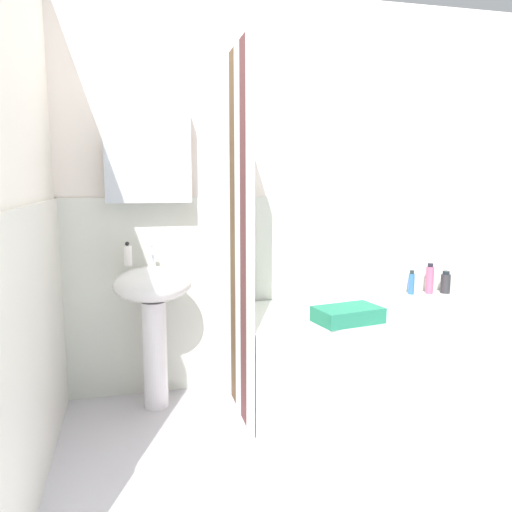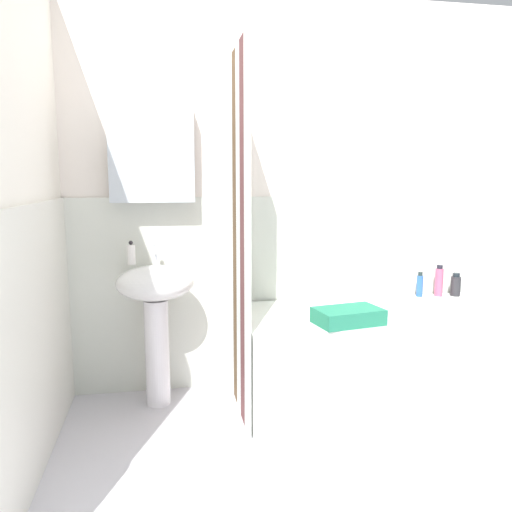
{
  "view_description": "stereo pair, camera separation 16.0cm",
  "coord_description": "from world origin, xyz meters",
  "px_view_note": "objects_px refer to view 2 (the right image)",
  "views": [
    {
      "loc": [
        -1.13,
        -1.8,
        1.31
      ],
      "look_at": [
        -0.49,
        0.8,
        0.9
      ],
      "focal_mm": 35.46,
      "sensor_mm": 36.0,
      "label": 1
    },
    {
      "loc": [
        -0.97,
        -1.83,
        1.31
      ],
      "look_at": [
        -0.49,
        0.8,
        0.9
      ],
      "focal_mm": 35.46,
      "sensor_mm": 36.0,
      "label": 2
    }
  ],
  "objects_px": {
    "soap_dispenser": "(131,254)",
    "shampoo_bottle": "(456,285)",
    "conditioner_bottle": "(420,285)",
    "body_wash_bottle": "(439,281)",
    "towel_folded": "(348,316)",
    "sink": "(156,304)",
    "bathtub": "(373,355)"
  },
  "relations": [
    {
      "from": "soap_dispenser",
      "to": "shampoo_bottle",
      "type": "bearing_deg",
      "value": 1.05
    },
    {
      "from": "soap_dispenser",
      "to": "conditioner_bottle",
      "type": "height_order",
      "value": "soap_dispenser"
    },
    {
      "from": "shampoo_bottle",
      "to": "body_wash_bottle",
      "type": "bearing_deg",
      "value": 173.28
    },
    {
      "from": "towel_folded",
      "to": "conditioner_bottle",
      "type": "bearing_deg",
      "value": 36.95
    },
    {
      "from": "soap_dispenser",
      "to": "body_wash_bottle",
      "type": "relative_size",
      "value": 0.66
    },
    {
      "from": "conditioner_bottle",
      "to": "sink",
      "type": "bearing_deg",
      "value": -175.55
    },
    {
      "from": "sink",
      "to": "bathtub",
      "type": "bearing_deg",
      "value": -7.21
    },
    {
      "from": "body_wash_bottle",
      "to": "conditioner_bottle",
      "type": "xyz_separation_m",
      "value": [
        -0.13,
        0.01,
        -0.02
      ]
    },
    {
      "from": "sink",
      "to": "body_wash_bottle",
      "type": "bearing_deg",
      "value": 3.83
    },
    {
      "from": "soap_dispenser",
      "to": "conditioner_bottle",
      "type": "bearing_deg",
      "value": 1.91
    },
    {
      "from": "shampoo_bottle",
      "to": "conditioner_bottle",
      "type": "distance_m",
      "value": 0.24
    },
    {
      "from": "sink",
      "to": "body_wash_bottle",
      "type": "distance_m",
      "value": 1.83
    },
    {
      "from": "body_wash_bottle",
      "to": "conditioner_bottle",
      "type": "bearing_deg",
      "value": 175.69
    },
    {
      "from": "soap_dispenser",
      "to": "bathtub",
      "type": "height_order",
      "value": "soap_dispenser"
    },
    {
      "from": "sink",
      "to": "towel_folded",
      "type": "height_order",
      "value": "sink"
    },
    {
      "from": "shampoo_bottle",
      "to": "towel_folded",
      "type": "xyz_separation_m",
      "value": [
        -0.93,
        -0.49,
        -0.03
      ]
    },
    {
      "from": "conditioner_bottle",
      "to": "bathtub",
      "type": "bearing_deg",
      "value": -146.52
    },
    {
      "from": "sink",
      "to": "towel_folded",
      "type": "distance_m",
      "value": 1.08
    },
    {
      "from": "conditioner_bottle",
      "to": "towel_folded",
      "type": "bearing_deg",
      "value": -143.05
    },
    {
      "from": "shampoo_bottle",
      "to": "body_wash_bottle",
      "type": "distance_m",
      "value": 0.12
    },
    {
      "from": "shampoo_bottle",
      "to": "towel_folded",
      "type": "distance_m",
      "value": 1.05
    },
    {
      "from": "conditioner_bottle",
      "to": "towel_folded",
      "type": "relative_size",
      "value": 0.47
    },
    {
      "from": "sink",
      "to": "towel_folded",
      "type": "xyz_separation_m",
      "value": [
        1.01,
        -0.39,
        -0.02
      ]
    },
    {
      "from": "shampoo_bottle",
      "to": "body_wash_bottle",
      "type": "xyz_separation_m",
      "value": [
        -0.11,
        0.01,
        0.03
      ]
    },
    {
      "from": "body_wash_bottle",
      "to": "conditioner_bottle",
      "type": "distance_m",
      "value": 0.13
    },
    {
      "from": "towel_folded",
      "to": "sink",
      "type": "bearing_deg",
      "value": 159.13
    },
    {
      "from": "soap_dispenser",
      "to": "conditioner_bottle",
      "type": "relative_size",
      "value": 0.84
    },
    {
      "from": "sink",
      "to": "bathtub",
      "type": "distance_m",
      "value": 1.31
    },
    {
      "from": "sink",
      "to": "body_wash_bottle",
      "type": "xyz_separation_m",
      "value": [
        1.83,
        0.12,
        0.04
      ]
    },
    {
      "from": "bathtub",
      "to": "sink",
      "type": "bearing_deg",
      "value": 172.79
    },
    {
      "from": "soap_dispenser",
      "to": "shampoo_bottle",
      "type": "relative_size",
      "value": 0.9
    },
    {
      "from": "body_wash_bottle",
      "to": "shampoo_bottle",
      "type": "bearing_deg",
      "value": -6.72
    }
  ]
}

